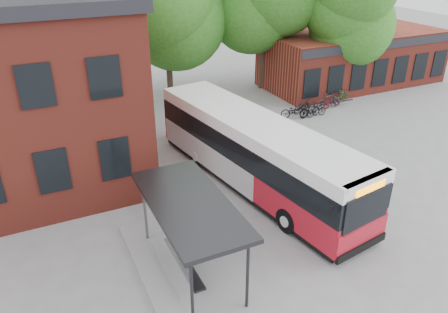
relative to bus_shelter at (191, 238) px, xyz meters
name	(u,v)px	position (x,y,z in m)	size (l,w,h in m)	color
ground	(286,223)	(4.50, 1.00, -1.45)	(100.00, 100.00, 0.00)	slate
shop_row	(353,58)	(19.50, 15.00, 0.55)	(14.00, 6.20, 4.00)	maroon
bus_shelter	(191,238)	(0.00, 0.00, 0.00)	(3.60, 7.00, 2.90)	#27272A
bike_rail	(322,107)	(13.78, 11.00, -1.26)	(5.20, 0.10, 0.38)	#27272A
tree_0	(60,30)	(-1.50, 17.00, 4.05)	(7.92, 7.92, 11.00)	#225A18
tree_1	(167,23)	(5.50, 18.00, 3.75)	(7.92, 7.92, 10.40)	#225A18
tree_2	(264,14)	(12.50, 17.00, 4.05)	(7.92, 7.92, 11.00)	#225A18
tree_3	(354,30)	(17.50, 13.00, 3.19)	(7.04, 7.04, 9.28)	#225A18
city_bus	(255,153)	(4.85, 4.34, 0.17)	(2.72, 12.77, 3.25)	#A51221
bicycle_0	(295,111)	(11.29, 10.55, -0.97)	(0.64, 1.84, 0.97)	black
bicycle_1	(310,110)	(12.25, 10.25, -0.95)	(0.47, 1.65, 0.99)	black
bicycle_2	(303,106)	(12.31, 11.17, -0.98)	(0.62, 1.77, 0.93)	black
bicycle_3	(317,110)	(12.72, 10.17, -1.00)	(0.42, 1.49, 0.89)	black
bicycle_4	(332,101)	(14.69, 11.10, -0.97)	(0.63, 1.82, 0.95)	#590811
bicycle_5	(328,101)	(14.29, 11.04, -0.90)	(0.52, 1.84, 1.11)	#24252B
bicycle_7	(341,96)	(15.98, 11.74, -1.01)	(0.42, 1.48, 0.89)	#144121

